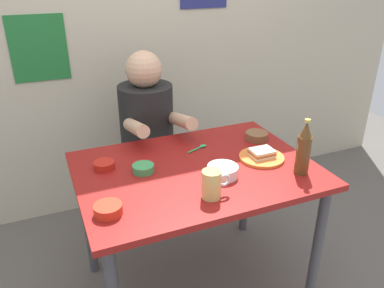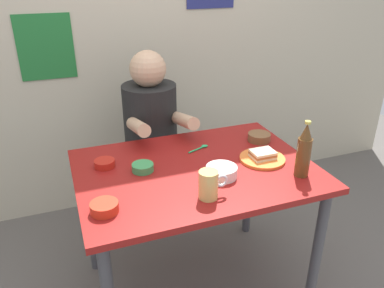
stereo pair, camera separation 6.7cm
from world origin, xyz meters
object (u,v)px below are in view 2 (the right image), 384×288
(sandwich, at_px, (263,154))
(dip_bowl_green, at_px, (143,167))
(plate_orange, at_px, (262,159))
(beer_bottle, at_px, (304,151))
(stool, at_px, (153,178))
(dining_table, at_px, (196,185))
(beer_mug, at_px, (209,185))
(person_seated, at_px, (151,119))

(sandwich, distance_m, dip_bowl_green, 0.58)
(plate_orange, distance_m, beer_bottle, 0.24)
(stool, bearing_deg, dining_table, -85.35)
(plate_orange, relative_size, dip_bowl_green, 2.20)
(beer_mug, bearing_deg, stool, 90.70)
(dining_table, xyz_separation_m, beer_bottle, (0.42, -0.23, 0.21))
(plate_orange, bearing_deg, dining_table, 172.79)
(dining_table, height_order, stool, dining_table)
(dining_table, height_order, beer_bottle, beer_bottle)
(beer_bottle, distance_m, dip_bowl_green, 0.73)
(stool, bearing_deg, sandwich, -60.39)
(dining_table, bearing_deg, person_seated, 94.74)
(person_seated, relative_size, beer_bottle, 2.75)
(dining_table, xyz_separation_m, sandwich, (0.33, -0.04, 0.13))
(dining_table, distance_m, sandwich, 0.36)
(stool, xyz_separation_m, sandwich, (0.38, -0.67, 0.42))
(dip_bowl_green, bearing_deg, dining_table, -13.34)
(sandwich, bearing_deg, person_seated, 120.03)
(stool, xyz_separation_m, person_seated, (0.00, -0.01, 0.42))
(plate_orange, distance_m, beer_mug, 0.43)
(stool, relative_size, dip_bowl_green, 4.50)
(sandwich, xyz_separation_m, dip_bowl_green, (-0.57, 0.10, -0.01))
(sandwich, bearing_deg, dining_table, 172.79)
(plate_orange, relative_size, beer_bottle, 0.84)
(plate_orange, bearing_deg, sandwich, -90.00)
(dip_bowl_green, bearing_deg, beer_mug, -57.36)
(dining_table, distance_m, person_seated, 0.63)
(dip_bowl_green, bearing_deg, beer_bottle, -23.55)
(sandwich, bearing_deg, dip_bowl_green, 170.19)
(plate_orange, xyz_separation_m, sandwich, (0.00, -0.00, 0.02))
(plate_orange, height_order, beer_bottle, beer_bottle)
(dining_table, height_order, sandwich, sandwich)
(plate_orange, xyz_separation_m, beer_mug, (-0.37, -0.21, 0.05))
(sandwich, bearing_deg, beer_mug, -150.29)
(sandwich, bearing_deg, plate_orange, 90.00)
(person_seated, distance_m, dip_bowl_green, 0.59)
(plate_orange, relative_size, sandwich, 2.00)
(plate_orange, distance_m, sandwich, 0.02)
(dining_table, bearing_deg, stool, 94.65)
(stool, height_order, sandwich, sandwich)
(plate_orange, height_order, dip_bowl_green, dip_bowl_green)
(beer_bottle, bearing_deg, person_seated, 119.03)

